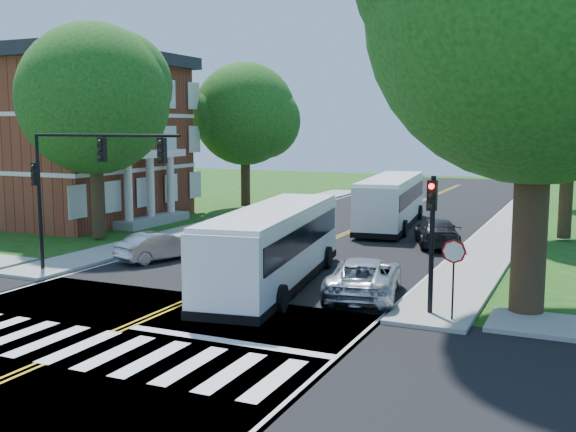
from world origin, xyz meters
The scene contains 23 objects.
ground centered at (0.00, 0.00, 0.00)m, with size 140.00×140.00×0.00m, color #124711.
road centered at (0.00, 18.00, 0.01)m, with size 14.00×96.00×0.01m, color black.
cross_road centered at (0.00, 0.00, 0.01)m, with size 60.00×12.00×0.01m, color black.
center_line centered at (0.00, 22.00, 0.01)m, with size 0.36×70.00×0.01m, color gold.
edge_line_w centered at (-6.80, 22.00, 0.01)m, with size 0.12×70.00×0.01m, color silver.
edge_line_e centered at (6.80, 22.00, 0.01)m, with size 0.12×70.00×0.01m, color silver.
crosswalk centered at (0.00, -0.50, 0.02)m, with size 12.60×3.00×0.01m, color silver.
stop_bar centered at (3.50, 1.60, 0.02)m, with size 6.60×0.40×0.01m, color silver.
sidewalk_nw centered at (-8.30, 25.00, 0.07)m, with size 2.60×40.00×0.15m, color gray.
sidewalk_ne centered at (8.30, 25.00, 0.07)m, with size 2.60×40.00×0.15m, color gray.
tree_ne_big centered at (11.00, 8.00, 9.62)m, with size 10.80×10.80×14.91m.
tree_west_near centered at (-11.50, 14.00, 7.53)m, with size 8.00×8.00×11.40m.
tree_west_far centered at (-11.00, 30.00, 7.00)m, with size 7.60×7.60×10.67m.
tree_east_mid centered at (11.50, 24.00, 7.86)m, with size 8.40×8.40×11.93m.
brick_building centered at (-21.95, 20.00, 5.42)m, with size 20.00×13.00×10.80m.
signal_nw centered at (-5.86, 6.43, 4.38)m, with size 7.15×0.46×5.66m.
signal_ne centered at (8.20, 6.44, 2.96)m, with size 0.30×0.46×4.40m.
stop_sign centered at (9.00, 5.98, 2.03)m, with size 0.76×0.08×2.53m.
bus_lead centered at (1.81, 8.25, 1.60)m, with size 4.32×11.87×3.01m.
bus_follow centered at (1.65, 25.08, 1.62)m, with size 3.95×11.98×3.04m.
hatchback centered at (-5.12, 10.55, 0.67)m, with size 1.40×4.01×1.32m, color #AEB0B5.
suv centered at (5.48, 8.05, 0.73)m, with size 2.40×5.20×1.44m, color silver.
dark_sedan centered at (5.63, 19.53, 0.72)m, with size 1.98×4.86×1.41m, color black.
Camera 1 is at (12.75, -14.57, 6.10)m, focal length 42.00 mm.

